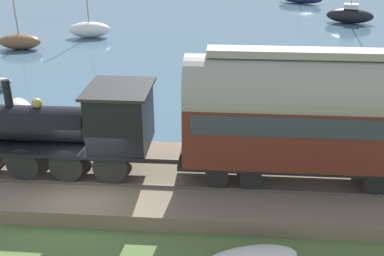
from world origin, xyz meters
The scene contains 12 objects.
ground_plane centered at (0.00, 0.00, 0.00)m, with size 200.00×200.00×0.00m, color #516B38.
harbor_water centered at (44.39, 0.00, 0.00)m, with size 80.00×80.00×0.01m.
rail_embankment centered at (1.40, 0.00, 0.28)m, with size 5.37×56.00×0.67m.
steam_locomotive centered at (1.40, 0.41, 2.50)m, with size 2.49×6.19×3.36m.
passenger_coach centered at (1.40, -7.50, 3.21)m, with size 2.38×9.11×4.63m.
sailboat_white centered at (25.05, 7.27, 0.69)m, with size 1.89×3.68×6.50m.
sailboat_brown centered at (20.69, 11.57, 0.62)m, with size 1.56×3.34×5.60m.
sailboat_black centered at (33.09, -16.53, 0.80)m, with size 2.79×4.73×9.43m.
rowboat_off_pier centered at (6.07, -11.12, 0.20)m, with size 2.15×2.02×0.39m.
rowboat_far_out centered at (14.07, -6.01, 0.21)m, with size 1.81×3.12×0.40m.
rowboat_mid_harbor centered at (9.13, 0.76, 0.21)m, with size 1.28×2.37×0.41m.
rowboat_near_shore centered at (8.38, 6.11, 0.22)m, with size 2.62×2.29×0.42m.
Camera 1 is at (-12.74, -4.46, 8.87)m, focal length 42.00 mm.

